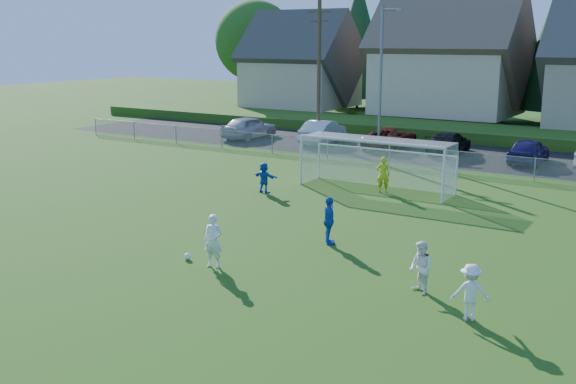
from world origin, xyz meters
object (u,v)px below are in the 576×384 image
object	(u,v)px
player_white_b	(421,268)
goalkeeper	(383,175)
player_white_a	(213,241)
soccer_ball	(187,256)
soccer_goal	(378,156)
car_b	(323,132)
player_blue_b	(264,178)
player_blue_a	(329,221)
car_e	(529,151)
player_white_c	(470,292)
car_c	(390,138)
car_a	(249,127)
car_d	(448,143)

from	to	relation	value
player_white_b	goalkeeper	bearing A→B (deg)	154.94
player_white_a	player_white_b	distance (m)	6.52
soccer_ball	soccer_goal	world-z (taller)	soccer_goal
player_white_b	car_b	bearing A→B (deg)	160.82
player_white_a	player_blue_b	distance (m)	10.65
player_blue_a	soccer_goal	bearing A→B (deg)	-21.32
player_blue_b	car_e	size ratio (longest dim) A/B	0.33
player_white_c	player_blue_b	bearing A→B (deg)	-60.19
player_blue_a	car_c	distance (m)	21.84
soccer_ball	soccer_goal	distance (m)	13.17
car_a	car_c	bearing A→B (deg)	-170.16
player_white_c	car_b	distance (m)	29.99
player_white_c	car_a	size ratio (longest dim) A/B	0.31
player_blue_b	car_e	distance (m)	16.81
car_e	car_a	bearing A→B (deg)	0.67
goalkeeper	soccer_goal	bearing A→B (deg)	-65.46
player_white_c	soccer_goal	distance (m)	15.52
goalkeeper	car_c	xyz separation A→B (m)	(-5.02, 12.22, -0.15)
player_white_b	soccer_goal	world-z (taller)	soccer_goal
goalkeeper	car_e	distance (m)	12.05
car_a	car_e	bearing A→B (deg)	-176.04
car_b	soccer_goal	bearing A→B (deg)	122.09
car_d	car_e	xyz separation A→B (m)	(5.03, -0.75, 0.04)
soccer_ball	player_white_a	xyz separation A→B (m)	(1.19, -0.11, 0.75)
soccer_ball	player_blue_b	xyz separation A→B (m)	(-3.40, 9.50, 0.61)
goalkeeper	car_c	size ratio (longest dim) A/B	0.34
player_blue_b	car_c	xyz separation A→B (m)	(-0.32, 15.23, -0.01)
car_b	player_white_c	bearing A→B (deg)	118.98
car_d	player_white_a	bearing A→B (deg)	87.35
soccer_ball	car_a	bearing A→B (deg)	121.18
soccer_ball	player_white_b	bearing A→B (deg)	9.37
car_b	player_white_a	bearing A→B (deg)	104.19
player_blue_b	car_c	world-z (taller)	player_blue_b
player_blue_a	player_white_a	bearing A→B (deg)	119.11
player_white_a	car_b	xyz separation A→B (m)	(-9.71, 24.37, -0.06)
player_blue_b	car_d	bearing A→B (deg)	-97.84
player_blue_a	car_c	xyz separation A→B (m)	(-6.82, 20.75, -0.15)
player_blue_b	soccer_goal	world-z (taller)	soccer_goal
goalkeeper	soccer_goal	world-z (taller)	soccer_goal
car_c	soccer_goal	bearing A→B (deg)	109.00
goalkeeper	car_a	world-z (taller)	goalkeeper
soccer_ball	soccer_goal	xyz separation A→B (m)	(0.75, 13.06, 1.52)
soccer_ball	player_blue_b	bearing A→B (deg)	109.70
car_c	player_white_a	bearing A→B (deg)	99.21
soccer_goal	car_e	bearing A→B (deg)	67.13
car_a	car_e	world-z (taller)	car_a
car_a	car_c	distance (m)	10.53
player_white_a	car_b	distance (m)	26.23
player_white_a	player_blue_a	bearing A→B (deg)	50.45
soccer_ball	player_blue_b	size ratio (longest dim) A/B	0.15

